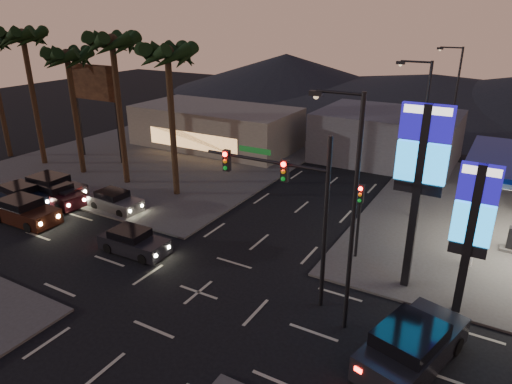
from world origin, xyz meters
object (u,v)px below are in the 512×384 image
Objects in this scene: pylon_sign_short at (473,218)px; car_lane_b_front at (115,201)px; pylon_sign_tall at (421,163)px; car_lane_a_mid at (24,211)px; traffic_signal_mast at (289,193)px; car_lane_a_rear at (21,196)px; car_lane_a_front at (133,242)px; suv_station at (412,346)px; car_lane_b_rear at (57,194)px; car_lane_b_mid at (52,188)px.

car_lane_b_front is (-21.93, 0.78, -4.05)m from pylon_sign_short.
pylon_sign_tall reaches higher than car_lane_a_mid.
traffic_signal_mast is 21.43m from car_lane_a_rear.
car_lane_a_rear is (-11.62, 1.14, 0.06)m from car_lane_a_front.
pylon_sign_tall is at bearing 104.91° from suv_station.
suv_station reaches higher than car_lane_a_mid.
car_lane_b_front is (3.56, 4.32, -0.12)m from car_lane_a_mid.
car_lane_b_front is 21.46m from suv_station.
pylon_sign_short is 1.68× the size of car_lane_a_front.
suv_station is at bearing -16.36° from traffic_signal_mast.
car_lane_a_mid is (-22.98, -4.54, -5.67)m from pylon_sign_tall.
car_lane_b_front is at bearing -179.36° from pylon_sign_tall.
car_lane_b_front is 0.88× the size of car_lane_b_rear.
pylon_sign_short is 1.25× the size of suv_station.
car_lane_a_rear is (-25.68, -2.89, -5.71)m from pylon_sign_tall.
traffic_signal_mast reaches higher than suv_station.
traffic_signal_mast is at bearing -1.69° from car_lane_a_rear.
traffic_signal_mast reaches higher than car_lane_b_rear.
car_lane_a_front is 8.94m from car_lane_a_mid.
pylon_sign_tall is 15.73m from car_lane_a_front.
car_lane_b_rear is at bearing -176.52° from pylon_sign_tall.
car_lane_b_mid is (-27.48, 0.09, -3.89)m from pylon_sign_short.
traffic_signal_mast is 10.41m from car_lane_a_front.
traffic_signal_mast is at bearing -160.87° from pylon_sign_short.
pylon_sign_tall reaches higher than pylon_sign_short.
car_lane_a_rear is at bearing 174.40° from car_lane_a_front.
car_lane_a_mid is 4.14m from car_lane_b_mid.
suv_station is (6.16, -1.81, -4.41)m from traffic_signal_mast.
pylon_sign_short is 26.55m from car_lane_b_rear.
car_lane_b_mid is at bearing 118.81° from car_lane_a_mid.
car_lane_b_rear is at bearing 165.05° from car_lane_a_front.
pylon_sign_tall is at bearing 6.43° from car_lane_a_rear.
car_lane_b_mid is at bearing 164.03° from car_lane_a_front.
suv_station reaches higher than car_lane_a_rear.
car_lane_b_front is 5.60m from car_lane_b_mid.
traffic_signal_mast is at bearing 163.64° from suv_station.
traffic_signal_mast is 1.65× the size of car_lane_a_mid.
traffic_signal_mast is (-4.74, -3.51, -1.17)m from pylon_sign_tall.
car_lane_b_rear is (-23.75, -1.45, -5.71)m from pylon_sign_tall.
suv_station is (20.84, -5.10, 0.20)m from car_lane_b_front.
car_lane_b_rear is at bearing -164.14° from car_lane_b_front.
pylon_sign_tall reaches higher than suv_station.
pylon_sign_short is (2.50, -1.00, -1.74)m from pylon_sign_tall.
car_lane_a_mid is 1.18× the size of car_lane_b_front.
car_lane_a_mid is at bearing -168.84° from pylon_sign_tall.
pylon_sign_tall is 3.20m from pylon_sign_short.
suv_station is at bearing -5.12° from car_lane_a_rear.
suv_station reaches higher than car_lane_b_mid.
car_lane_a_mid reaches higher than car_lane_b_rear.
car_lane_a_rear is 1.00× the size of car_lane_b_rear.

